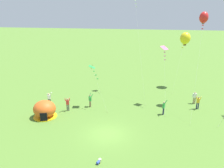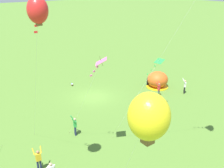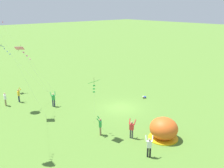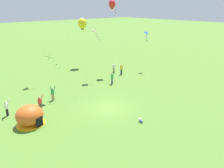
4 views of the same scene
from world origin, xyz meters
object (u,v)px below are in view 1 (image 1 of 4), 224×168
kite_pink (164,50)px  person_near_tent (195,97)px  person_flying_kite (68,104)px  person_arms_raised (49,98)px  kite_green (93,69)px  kite_red (204,18)px  person_strolling (198,102)px  kite_yellow (185,38)px  person_far_back (164,107)px  person_watching_sky (90,100)px  toddler_crawling (99,161)px  popup_tent (45,109)px

kite_pink → person_near_tent: bearing=9.9°
person_flying_kite → person_arms_raised: 3.45m
kite_green → kite_red: kite_red is taller
person_near_tent → person_strolling: size_ratio=0.91×
kite_red → kite_yellow: kite_red is taller
person_far_back → person_watching_sky: same height
person_watching_sky → kite_green: bearing=42.5°
kite_pink → toddler_crawling: bearing=-110.0°
person_far_back → kite_green: kite_green is taller
person_flying_kite → kite_red: size_ratio=0.15×
person_far_back → person_watching_sky: (-9.67, 0.38, 0.00)m
person_flying_kite → person_strolling: size_ratio=1.00×
person_near_tent → kite_green: size_ratio=0.30×
kite_green → kite_red: bearing=16.7°
person_flying_kite → kite_green: size_ratio=0.33×
person_near_tent → kite_pink: bearing=-170.1°
person_watching_sky → kite_red: size_ratio=0.15×
toddler_crawling → kite_pink: kite_pink is taller
person_strolling → kite_green: bearing=-172.4°
person_watching_sky → kite_yellow: kite_yellow is taller
person_arms_raised → kite_pink: bearing=14.0°
popup_tent → person_near_tent: bearing=23.4°
person_strolling → kite_yellow: 11.94m
toddler_crawling → person_near_tent: person_near_tent is taller
toddler_crawling → kite_red: kite_red is taller
kite_green → person_watching_sky: bearing=-137.5°
kite_yellow → person_arms_raised: bearing=-146.6°
popup_tent → person_arms_raised: 3.63m
person_far_back → kite_yellow: bearing=75.5°
kite_green → kite_pink: (8.95, 2.84, 2.29)m
toddler_crawling → person_arms_raised: bearing=133.1°
popup_tent → person_strolling: popup_tent is taller
popup_tent → person_flying_kite: popup_tent is taller
person_far_back → person_strolling: (4.43, 2.57, 0.00)m
person_flying_kite → person_arms_raised: same height
person_strolling → kite_green: (-13.71, -1.83, 4.21)m
person_near_tent → person_strolling: bearing=-85.0°
person_near_tent → kite_red: kite_red is taller
person_watching_sky → person_arms_raised: same height
person_watching_sky → kite_red: bearing=17.6°
person_far_back → kite_pink: kite_pink is taller
popup_tent → person_watching_sky: 6.06m
person_arms_raised → kite_red: (19.60, 4.97, 10.58)m
person_strolling → person_flying_kite: bearing=-166.5°
person_strolling → kite_pink: 8.12m
person_flying_kite → person_strolling: same height
person_far_back → person_arms_raised: same height
kite_green → popup_tent: bearing=-138.4°
person_far_back → person_flying_kite: bearing=-173.3°
person_watching_sky → person_near_tent: bearing=16.0°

